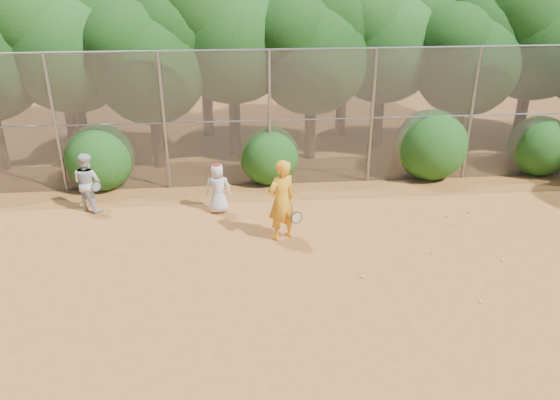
{
  "coord_description": "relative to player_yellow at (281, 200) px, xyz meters",
  "views": [
    {
      "loc": [
        -2.0,
        -9.16,
        6.6
      ],
      "look_at": [
        -1.0,
        2.5,
        1.1
      ],
      "focal_mm": 35.0,
      "sensor_mm": 36.0,
      "label": 1
    }
  ],
  "objects": [
    {
      "name": "tree_6",
      "position": [
        6.5,
        5.41,
        2.44
      ],
      "size": [
        3.86,
        3.36,
        5.29
      ],
      "color": "black",
      "rests_on": "ground"
    },
    {
      "name": "tree_7",
      "position": [
        9.01,
        6.02,
        3.25
      ],
      "size": [
        4.77,
        4.14,
        6.53
      ],
      "color": "black",
      "rests_on": "ground"
    },
    {
      "name": "tree_11",
      "position": [
        3.01,
        8.02,
        3.13
      ],
      "size": [
        4.64,
        4.03,
        6.35
      ],
      "color": "black",
      "rests_on": "ground"
    },
    {
      "name": "ball_0",
      "position": [
        3.48,
        -1.08,
        -1.0
      ],
      "size": [
        0.07,
        0.07,
        0.07
      ],
      "primitive_type": "sphere",
      "color": "#D1EF2B",
      "rests_on": "ground"
    },
    {
      "name": "player_yellow",
      "position": [
        0.0,
        0.0,
        0.0
      ],
      "size": [
        0.95,
        0.8,
        2.06
      ],
      "rotation": [
        0.0,
        0.0,
        3.64
      ],
      "color": "orange",
      "rests_on": "ground"
    },
    {
      "name": "tree_5",
      "position": [
        4.01,
        6.42,
        3.02
      ],
      "size": [
        4.51,
        3.92,
        6.17
      ],
      "color": "black",
      "rests_on": "ground"
    },
    {
      "name": "tree_4",
      "position": [
        1.51,
        5.61,
        2.73
      ],
      "size": [
        4.19,
        3.64,
        5.73
      ],
      "color": "black",
      "rests_on": "ground"
    },
    {
      "name": "tree_2",
      "position": [
        -3.5,
        5.21,
        2.55
      ],
      "size": [
        3.99,
        3.47,
        5.47
      ],
      "color": "black",
      "rests_on": "ground"
    },
    {
      "name": "tree_1",
      "position": [
        -5.99,
        5.92,
        3.13
      ],
      "size": [
        4.64,
        4.03,
        6.35
      ],
      "color": "black",
      "rests_on": "ground"
    },
    {
      "name": "ball_1",
      "position": [
        4.5,
        0.74,
        -1.0
      ],
      "size": [
        0.07,
        0.07,
        0.07
      ],
      "primitive_type": "sphere",
      "color": "#D1EF2B",
      "rests_on": "ground"
    },
    {
      "name": "fence_back",
      "position": [
        0.83,
        3.38,
        1.02
      ],
      "size": [
        20.05,
        0.09,
        4.03
      ],
      "color": "gray",
      "rests_on": "ground"
    },
    {
      "name": "bush_3",
      "position": [
        8.45,
        3.68,
        -0.08
      ],
      "size": [
        1.9,
        1.9,
        1.9
      ],
      "primitive_type": "sphere",
      "color": "#164812",
      "rests_on": "ground"
    },
    {
      "name": "ground",
      "position": [
        0.95,
        -2.62,
        -1.03
      ],
      "size": [
        80.0,
        80.0,
        0.0
      ],
      "primitive_type": "plane",
      "color": "#A45C25",
      "rests_on": "ground"
    },
    {
      "name": "bush_2",
      "position": [
        4.95,
        3.68,
        0.07
      ],
      "size": [
        2.2,
        2.2,
        2.2
      ],
      "primitive_type": "sphere",
      "color": "#164812",
      "rests_on": "ground"
    },
    {
      "name": "tree_3",
      "position": [
        -0.98,
        6.22,
        3.36
      ],
      "size": [
        4.89,
        4.26,
        6.7
      ],
      "color": "black",
      "rests_on": "ground"
    },
    {
      "name": "ball_4",
      "position": [
        1.6,
        -1.93,
        -1.0
      ],
      "size": [
        0.07,
        0.07,
        0.07
      ],
      "primitive_type": "sphere",
      "color": "#D1EF2B",
      "rests_on": "ground"
    },
    {
      "name": "tree_9",
      "position": [
        -6.98,
        8.22,
        3.31
      ],
      "size": [
        4.83,
        4.2,
        6.62
      ],
      "color": "black",
      "rests_on": "ground"
    },
    {
      "name": "player_white",
      "position": [
        -5.05,
        2.05,
        -0.22
      ],
      "size": [
        0.99,
        0.93,
        1.63
      ],
      "rotation": [
        0.0,
        0.0,
        2.62
      ],
      "color": "silver",
      "rests_on": "ground"
    },
    {
      "name": "ball_2",
      "position": [
        3.79,
        -3.03,
        -1.0
      ],
      "size": [
        0.07,
        0.07,
        0.07
      ],
      "primitive_type": "sphere",
      "color": "#D1EF2B",
      "rests_on": "ground"
    },
    {
      "name": "player_teen",
      "position": [
        -1.56,
        1.62,
        -0.33
      ],
      "size": [
        0.69,
        0.47,
        1.41
      ],
      "rotation": [
        0.0,
        0.0,
        3.1
      ],
      "color": "silver",
      "rests_on": "ground"
    },
    {
      "name": "tree_10",
      "position": [
        -1.98,
        8.42,
        3.6
      ],
      "size": [
        5.15,
        4.48,
        7.06
      ],
      "color": "black",
      "rests_on": "ground"
    },
    {
      "name": "bush_1",
      "position": [
        -0.05,
        3.68,
        -0.13
      ],
      "size": [
        1.8,
        1.8,
        1.8
      ],
      "primitive_type": "sphere",
      "color": "#164812",
      "rests_on": "ground"
    },
    {
      "name": "ball_6",
      "position": [
        4.96,
        -1.54,
        -1.0
      ],
      "size": [
        0.07,
        0.07,
        0.07
      ],
      "primitive_type": "sphere",
      "color": "#D1EF2B",
      "rests_on": "ground"
    },
    {
      "name": "ball_5",
      "position": [
        5.17,
        0.93,
        -1.0
      ],
      "size": [
        0.07,
        0.07,
        0.07
      ],
      "primitive_type": "sphere",
      "color": "#D1EF2B",
      "rests_on": "ground"
    },
    {
      "name": "bush_0",
      "position": [
        -5.05,
        3.68,
        -0.03
      ],
      "size": [
        2.0,
        2.0,
        2.0
      ],
      "primitive_type": "sphere",
      "color": "#164812",
      "rests_on": "ground"
    },
    {
      "name": "tree_12",
      "position": [
        7.52,
        8.62,
        3.48
      ],
      "size": [
        5.02,
        4.37,
        6.88
      ],
      "color": "black",
      "rests_on": "ground"
    }
  ]
}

